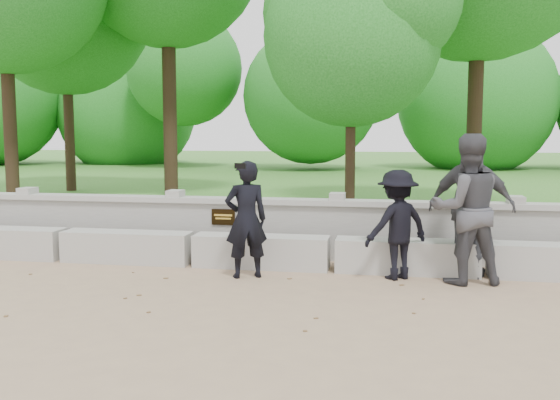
% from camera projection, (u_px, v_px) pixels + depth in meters
% --- Properties ---
extents(ground, '(80.00, 80.00, 0.00)m').
position_uv_depth(ground, '(141.00, 300.00, 7.08)').
color(ground, '#9C805F').
rests_on(ground, ground).
extents(lawn, '(40.00, 22.00, 0.25)m').
position_uv_depth(lawn, '(307.00, 185.00, 20.76)').
color(lawn, '#2B641B').
rests_on(lawn, ground).
extents(concrete_bench, '(11.90, 0.45, 0.45)m').
position_uv_depth(concrete_bench, '(193.00, 249.00, 8.91)').
color(concrete_bench, '#A9A79F').
rests_on(concrete_bench, ground).
extents(parapet_wall, '(12.50, 0.35, 0.90)m').
position_uv_depth(parapet_wall, '(207.00, 225.00, 9.57)').
color(parapet_wall, '#9F9D96').
rests_on(parapet_wall, ground).
extents(man_main, '(0.66, 0.63, 1.53)m').
position_uv_depth(man_main, '(246.00, 219.00, 8.08)').
color(man_main, black).
rests_on(man_main, ground).
extents(visitor_left, '(1.04, 0.89, 1.87)m').
position_uv_depth(visitor_left, '(466.00, 209.00, 7.76)').
color(visitor_left, '#3F3F44').
rests_on(visitor_left, ground).
extents(visitor_mid, '(1.05, 0.96, 1.41)m').
position_uv_depth(visitor_mid, '(397.00, 225.00, 8.01)').
color(visitor_mid, black).
rests_on(visitor_mid, ground).
extents(visitor_right, '(1.15, 0.67, 1.85)m').
position_uv_depth(visitor_right, '(471.00, 207.00, 8.07)').
color(visitor_right, '#444549').
rests_on(visitor_right, ground).
extents(tree_near_right, '(3.08, 3.08, 5.03)m').
position_uv_depth(tree_near_right, '(352.00, 25.00, 10.77)').
color(tree_near_right, '#382619').
rests_on(tree_near_right, lawn).
extents(shrub_a, '(0.34, 0.28, 0.55)m').
position_uv_depth(shrub_a, '(164.00, 210.00, 10.91)').
color(shrub_a, '#306D25').
rests_on(shrub_a, lawn).
extents(shrub_b, '(0.40, 0.41, 0.58)m').
position_uv_depth(shrub_b, '(142.00, 213.00, 10.48)').
color(shrub_b, '#306D25').
rests_on(shrub_b, lawn).
extents(shrub_c, '(0.60, 0.56, 0.56)m').
position_uv_depth(shrub_c, '(329.00, 218.00, 9.93)').
color(shrub_c, '#306D25').
rests_on(shrub_c, lawn).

